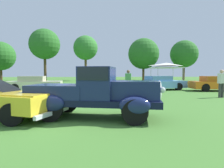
{
  "coord_description": "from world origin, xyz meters",
  "views": [
    {
      "loc": [
        0.85,
        -6.49,
        1.51
      ],
      "look_at": [
        1.39,
        1.45,
        1.03
      ],
      "focal_mm": 30.49,
      "sensor_mm": 36.0,
      "label": 1
    }
  ],
  "objects_px": {
    "spectator_near_truck": "(128,81)",
    "spectator_between_cars": "(221,82)",
    "canopy_tent_left_field": "(166,65)",
    "show_car_cream": "(34,84)",
    "neighbor_convertible": "(3,100)",
    "show_car_skyblue": "(160,83)",
    "feature_pickup_truck": "(96,92)",
    "show_car_orange": "(215,84)"
  },
  "relations": [
    {
      "from": "neighbor_convertible",
      "to": "spectator_near_truck",
      "type": "distance_m",
      "value": 8.02
    },
    {
      "from": "canopy_tent_left_field",
      "to": "show_car_cream",
      "type": "bearing_deg",
      "value": -153.82
    },
    {
      "from": "canopy_tent_left_field",
      "to": "show_car_orange",
      "type": "bearing_deg",
      "value": -80.01
    },
    {
      "from": "feature_pickup_truck",
      "to": "spectator_near_truck",
      "type": "relative_size",
      "value": 2.7
    },
    {
      "from": "feature_pickup_truck",
      "to": "show_car_orange",
      "type": "bearing_deg",
      "value": 41.91
    },
    {
      "from": "spectator_between_cars",
      "to": "show_car_cream",
      "type": "bearing_deg",
      "value": 157.93
    },
    {
      "from": "feature_pickup_truck",
      "to": "show_car_cream",
      "type": "bearing_deg",
      "value": 118.19
    },
    {
      "from": "show_car_skyblue",
      "to": "show_car_orange",
      "type": "distance_m",
      "value": 4.44
    },
    {
      "from": "show_car_orange",
      "to": "neighbor_convertible",
      "type": "bearing_deg",
      "value": -146.75
    },
    {
      "from": "spectator_near_truck",
      "to": "spectator_between_cars",
      "type": "height_order",
      "value": "same"
    },
    {
      "from": "spectator_near_truck",
      "to": "show_car_skyblue",
      "type": "bearing_deg",
      "value": 45.43
    },
    {
      "from": "show_car_orange",
      "to": "spectator_between_cars",
      "type": "relative_size",
      "value": 2.38
    },
    {
      "from": "feature_pickup_truck",
      "to": "show_car_cream",
      "type": "distance_m",
      "value": 11.12
    },
    {
      "from": "spectator_between_cars",
      "to": "canopy_tent_left_field",
      "type": "xyz_separation_m",
      "value": [
        0.81,
        11.83,
        1.51
      ]
    },
    {
      "from": "neighbor_convertible",
      "to": "show_car_skyblue",
      "type": "bearing_deg",
      "value": 47.97
    },
    {
      "from": "feature_pickup_truck",
      "to": "spectator_near_truck",
      "type": "distance_m",
      "value": 6.71
    },
    {
      "from": "show_car_cream",
      "to": "canopy_tent_left_field",
      "type": "distance_m",
      "value": 15.22
    },
    {
      "from": "spectator_between_cars",
      "to": "canopy_tent_left_field",
      "type": "bearing_deg",
      "value": 86.06
    },
    {
      "from": "show_car_skyblue",
      "to": "feature_pickup_truck",
      "type": "bearing_deg",
      "value": -118.9
    },
    {
      "from": "spectator_near_truck",
      "to": "spectator_between_cars",
      "type": "distance_m",
      "value": 5.68
    },
    {
      "from": "spectator_near_truck",
      "to": "spectator_between_cars",
      "type": "xyz_separation_m",
      "value": [
        5.41,
        -1.75,
        0.0
      ]
    },
    {
      "from": "show_car_skyblue",
      "to": "canopy_tent_left_field",
      "type": "xyz_separation_m",
      "value": [
        2.95,
        6.76,
        1.82
      ]
    },
    {
      "from": "feature_pickup_truck",
      "to": "spectator_between_cars",
      "type": "relative_size",
      "value": 2.7
    },
    {
      "from": "show_car_cream",
      "to": "spectator_between_cars",
      "type": "xyz_separation_m",
      "value": [
        12.74,
        -5.17,
        0.31
      ]
    },
    {
      "from": "feature_pickup_truck",
      "to": "show_car_orange",
      "type": "height_order",
      "value": "feature_pickup_truck"
    },
    {
      "from": "show_car_orange",
      "to": "canopy_tent_left_field",
      "type": "bearing_deg",
      "value": 99.99
    },
    {
      "from": "show_car_skyblue",
      "to": "show_car_orange",
      "type": "bearing_deg",
      "value": -13.17
    },
    {
      "from": "show_car_cream",
      "to": "show_car_skyblue",
      "type": "height_order",
      "value": "same"
    },
    {
      "from": "neighbor_convertible",
      "to": "spectator_between_cars",
      "type": "relative_size",
      "value": 2.64
    },
    {
      "from": "spectator_near_truck",
      "to": "show_car_cream",
      "type": "bearing_deg",
      "value": 155.02
    },
    {
      "from": "show_car_cream",
      "to": "spectator_between_cars",
      "type": "distance_m",
      "value": 13.75
    },
    {
      "from": "show_car_skyblue",
      "to": "spectator_near_truck",
      "type": "xyz_separation_m",
      "value": [
        -3.27,
        -3.32,
        0.31
      ]
    },
    {
      "from": "canopy_tent_left_field",
      "to": "neighbor_convertible",
      "type": "bearing_deg",
      "value": -125.26
    },
    {
      "from": "neighbor_convertible",
      "to": "show_car_orange",
      "type": "bearing_deg",
      "value": 33.25
    },
    {
      "from": "feature_pickup_truck",
      "to": "show_car_skyblue",
      "type": "height_order",
      "value": "feature_pickup_truck"
    },
    {
      "from": "show_car_cream",
      "to": "spectator_near_truck",
      "type": "relative_size",
      "value": 2.63
    },
    {
      "from": "show_car_skyblue",
      "to": "spectator_near_truck",
      "type": "bearing_deg",
      "value": -134.57
    },
    {
      "from": "show_car_orange",
      "to": "spectator_near_truck",
      "type": "distance_m",
      "value": 7.94
    },
    {
      "from": "neighbor_convertible",
      "to": "spectator_between_cars",
      "type": "height_order",
      "value": "spectator_between_cars"
    },
    {
      "from": "neighbor_convertible",
      "to": "show_car_cream",
      "type": "height_order",
      "value": "neighbor_convertible"
    },
    {
      "from": "show_car_skyblue",
      "to": "spectator_between_cars",
      "type": "distance_m",
      "value": 5.51
    },
    {
      "from": "show_car_cream",
      "to": "canopy_tent_left_field",
      "type": "height_order",
      "value": "canopy_tent_left_field"
    }
  ]
}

